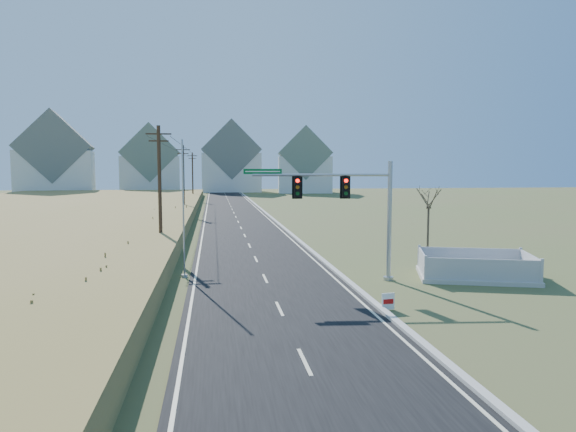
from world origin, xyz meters
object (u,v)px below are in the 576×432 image
object	(u,v)px
open_sign	(388,301)
traffic_signal_mast	(355,206)
flagpole	(184,223)
bare_tree	(429,197)
fence_enclosure	(475,273)

from	to	relation	value
open_sign	traffic_signal_mast	bearing A→B (deg)	81.44
open_sign	flagpole	bearing A→B (deg)	131.20
open_sign	bare_tree	bearing A→B (deg)	53.95
open_sign	bare_tree	size ratio (longest dim) A/B	0.14
open_sign	fence_enclosure	bearing A→B (deg)	32.22
fence_enclosure	open_sign	size ratio (longest dim) A/B	9.75
traffic_signal_mast	flagpole	bearing A→B (deg)	172.65
traffic_signal_mast	flagpole	size ratio (longest dim) A/B	1.06
flagpole	traffic_signal_mast	bearing A→B (deg)	-13.13
fence_enclosure	bare_tree	distance (m)	8.93
fence_enclosure	flagpole	size ratio (longest dim) A/B	0.92
flagpole	bare_tree	distance (m)	17.45
fence_enclosure	open_sign	xyz separation A→B (m)	(-6.87, -5.55, 0.10)
fence_enclosure	bare_tree	xyz separation A→B (m)	(0.79, 8.08, 3.72)
open_sign	bare_tree	world-z (taller)	bare_tree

